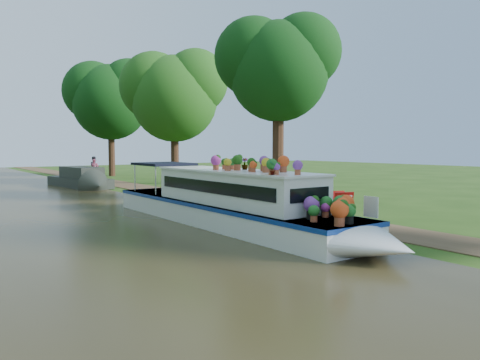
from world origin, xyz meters
name	(u,v)px	position (x,y,z in m)	size (l,w,h in m)	color
ground	(253,214)	(0.00, 0.00, 0.00)	(100.00, 100.00, 0.00)	#1F3D0F
canal_water	(102,230)	(-6.00, 0.00, 0.01)	(10.00, 100.00, 0.02)	#2C2613
towpath	(277,211)	(1.20, 0.00, 0.01)	(2.20, 100.00, 0.03)	#463421
plant_boat	(235,202)	(-2.25, -1.99, 0.85)	(2.29, 13.52, 2.28)	white
tree_near_overhang	(277,64)	(3.79, 3.06, 6.60)	(5.52, 5.28, 8.99)	black
tree_near_mid	(174,92)	(4.48, 15.08, 6.44)	(6.90, 6.60, 9.40)	black
tree_near_far	(110,96)	(3.98, 26.09, 7.05)	(7.59, 7.26, 10.30)	black
second_boat	(81,179)	(-1.82, 15.81, 0.53)	(2.56, 6.96, 1.31)	black
sandwich_board	(340,210)	(0.84, -3.71, 0.53)	(0.75, 0.75, 1.11)	#9E0E0B
pedestrian_pink	(95,169)	(1.19, 22.21, 0.84)	(0.59, 0.39, 1.63)	#E96077
pedestrian_dark	(95,167)	(1.90, 24.36, 0.91)	(0.86, 0.67, 1.76)	black
verge_plant	(186,200)	(-0.60, 4.26, 0.22)	(0.40, 0.34, 0.44)	#2A6F21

